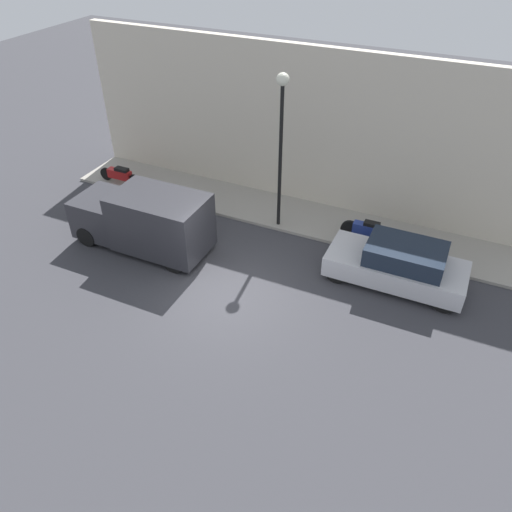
% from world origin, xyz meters
% --- Properties ---
extents(ground_plane, '(60.00, 60.00, 0.00)m').
position_xyz_m(ground_plane, '(0.00, 0.00, 0.00)').
color(ground_plane, '#38383D').
extents(sidewalk, '(2.28, 17.54, 0.10)m').
position_xyz_m(sidewalk, '(4.87, 0.00, 0.05)').
color(sidewalk, gray).
rests_on(sidewalk, ground_plane).
extents(building_facade, '(0.30, 17.54, 5.75)m').
position_xyz_m(building_facade, '(6.16, 0.00, 2.88)').
color(building_facade, beige).
rests_on(building_facade, ground_plane).
extents(parked_car, '(1.74, 4.15, 1.41)m').
position_xyz_m(parked_car, '(2.63, -4.52, 0.67)').
color(parked_car, silver).
rests_on(parked_car, ground_plane).
extents(delivery_van, '(1.87, 4.66, 2.08)m').
position_xyz_m(delivery_van, '(1.02, 3.57, 1.05)').
color(delivery_van, '#2D2D33').
rests_on(delivery_van, ground_plane).
extents(motorcycle_red, '(0.30, 1.93, 0.70)m').
position_xyz_m(motorcycle_red, '(4.12, 6.96, 0.49)').
color(motorcycle_red, '#B21E1E').
rests_on(motorcycle_red, sidewalk).
extents(motorcycle_blue, '(0.30, 1.80, 0.81)m').
position_xyz_m(motorcycle_blue, '(4.23, -3.17, 0.55)').
color(motorcycle_blue, navy).
rests_on(motorcycle_blue, sidewalk).
extents(streetlamp, '(0.40, 0.40, 5.33)m').
position_xyz_m(streetlamp, '(4.01, -0.03, 3.84)').
color(streetlamp, black).
rests_on(streetlamp, sidewalk).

